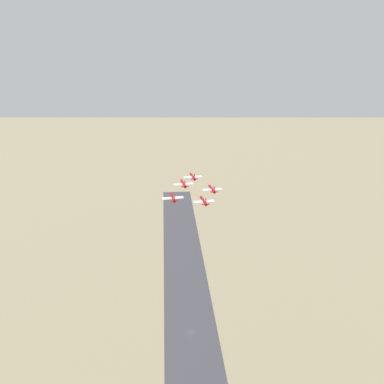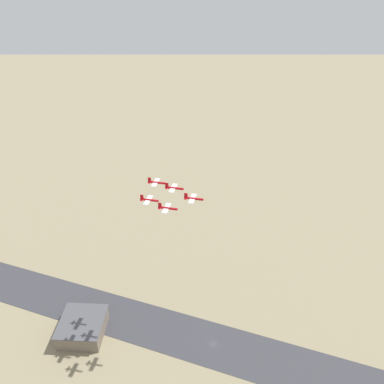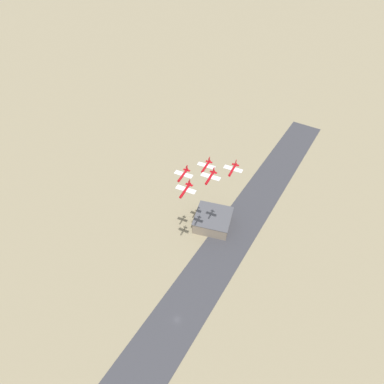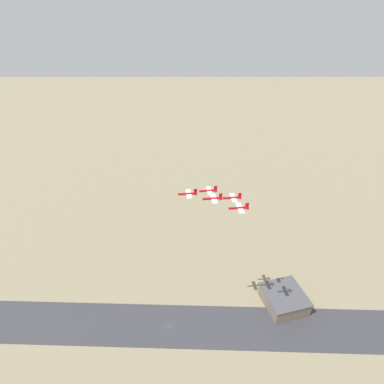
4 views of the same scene
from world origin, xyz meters
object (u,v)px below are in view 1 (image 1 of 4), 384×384
object	(u,v)px
jet_0	(193,177)
jet_3	(173,198)
jet_4	(204,201)
jet_1	(183,184)
jet_2	(212,189)

from	to	relation	value
jet_0	jet_3	distance (m)	26.40
jet_0	jet_3	xyz separation A→B (m)	(20.40, -16.73, -1.10)
jet_3	jet_4	xyz separation A→B (m)	(2.07, 13.21, -2.67)
jet_4	jet_0	bearing A→B (deg)	90.00
jet_0	jet_3	world-z (taller)	jet_0
jet_4	jet_3	bearing A→B (deg)	180.00
jet_0	jet_1	distance (m)	13.21
jet_0	jet_2	size ratio (longest dim) A/B	1.00
jet_1	jet_2	xyz separation A→B (m)	(2.07, 13.21, -3.51)
jet_3	jet_4	size ratio (longest dim) A/B	1.00
jet_1	jet_3	distance (m)	13.31
jet_0	jet_4	bearing A→B (deg)	-90.00
jet_0	jet_1	xyz separation A→B (m)	(10.20, -8.37, 0.69)
jet_2	jet_0	bearing A→B (deg)	120.47
jet_1	jet_3	world-z (taller)	jet_1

